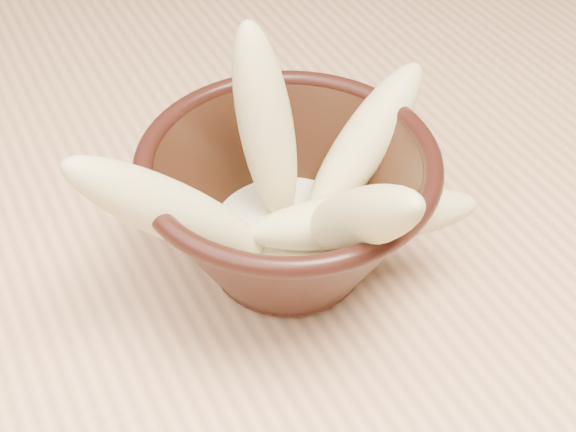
% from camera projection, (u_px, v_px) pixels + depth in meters
% --- Properties ---
extents(table, '(1.20, 0.80, 0.75)m').
position_uv_depth(table, '(324.00, 256.00, 0.66)').
color(table, tan).
rests_on(table, ground).
extents(bowl, '(0.18, 0.18, 0.10)m').
position_uv_depth(bowl, '(288.00, 206.00, 0.50)').
color(bowl, black).
rests_on(bowl, table).
extents(milk_puddle, '(0.10, 0.10, 0.01)m').
position_uv_depth(milk_puddle, '(288.00, 234.00, 0.52)').
color(milk_puddle, beige).
rests_on(milk_puddle, bowl).
extents(banana_upright, '(0.04, 0.07, 0.14)m').
position_uv_depth(banana_upright, '(266.00, 124.00, 0.49)').
color(banana_upright, '#CEBB7A').
rests_on(banana_upright, bowl).
extents(banana_left, '(0.13, 0.05, 0.12)m').
position_uv_depth(banana_left, '(172.00, 211.00, 0.45)').
color(banana_left, '#CEBB7A').
rests_on(banana_left, bowl).
extents(banana_right, '(0.12, 0.07, 0.10)m').
position_uv_depth(banana_right, '(365.00, 143.00, 0.52)').
color(banana_right, '#CEBB7A').
rests_on(banana_right, bowl).
extents(banana_across, '(0.15, 0.08, 0.04)m').
position_uv_depth(banana_across, '(363.00, 219.00, 0.49)').
color(banana_across, '#CEBB7A').
rests_on(banana_across, bowl).
extents(banana_front, '(0.04, 0.13, 0.13)m').
position_uv_depth(banana_front, '(357.00, 219.00, 0.44)').
color(banana_front, '#CEBB7A').
rests_on(banana_front, bowl).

